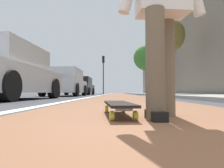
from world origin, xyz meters
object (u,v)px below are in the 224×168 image
Objects in this scene: traffic_light at (103,68)px; street_tree_mid at (167,36)px; parked_car_near at (7,73)px; parked_car_far at (81,86)px; skater_person at (162,1)px; street_tree_far at (146,58)px; pedestrian_distant at (158,83)px; parked_car_mid at (65,83)px; skateboard at (119,105)px.

street_tree_mid is at bearing -157.00° from traffic_light.
parked_car_near is 1.00× the size of parked_car_far.
skater_person is at bearing -167.87° from parked_car_far.
street_tree_mid is 8.97m from street_tree_far.
parked_car_far is at bearing 70.42° from pedestrian_distant.
traffic_light is at bearing 26.10° from pedestrian_distant.
traffic_light is 12.25m from street_tree_mid.
parked_car_near is 19.00m from traffic_light.
parked_car_mid is at bearing 121.77° from pedestrian_distant.
skater_person is 20.85m from street_tree_far.
parked_car_mid is 0.97× the size of parked_car_far.
street_tree_mid is 3.49m from pedestrian_distant.
parked_car_mid reaches higher than skateboard.
skateboard is at bearing -176.12° from traffic_light.
street_tree_mid is 3.19× the size of pedestrian_distant.
parked_car_mid is at bearing 18.12° from skater_person.
skater_person is 10.23m from parked_car_mid.
street_tree_mid reaches higher than parked_car_near.
parked_car_far is (15.52, 3.33, -0.24)m from skater_person.
parked_car_far is (15.37, 2.99, 0.61)m from skateboard.
skateboard is at bearing 170.90° from street_tree_far.
street_tree_far reaches higher than traffic_light.
street_tree_far is at bearing -51.78° from parked_car_far.
parked_car_far is 0.96× the size of traffic_light.
skateboard is 0.17× the size of street_tree_mid.
street_tree_far is at bearing -1.59° from pedestrian_distant.
traffic_light is (13.00, -1.31, 2.41)m from parked_car_mid.
skateboard is 0.52× the size of skater_person.
skater_person reaches higher than parked_car_far.
parked_car_near is at bearing 147.18° from pedestrian_distant.
parked_car_far is at bearing 1.52° from parked_car_mid.
street_tree_far is at bearing 0.00° from street_tree_mid.
traffic_light is at bearing 64.36° from street_tree_far.
street_tree_mid is at bearing -74.02° from parked_car_mid.
parked_car_near is 11.22m from pedestrian_distant.
skateboard is 0.20× the size of parked_car_near.
skater_person is at bearing -113.41° from skateboard.
parked_car_mid is at bearing 16.50° from skateboard.
pedestrian_distant is at bearing -109.58° from parked_car_far.
skater_person is 15.87m from parked_car_far.
pedestrian_distant is (-7.06, 0.20, -3.02)m from street_tree_far.
parked_car_far is 0.83× the size of street_tree_far.
pedestrian_distant is (1.90, 0.20, -2.92)m from street_tree_mid.
parked_car_mid is (9.57, 2.84, 0.63)m from skateboard.
skateboard is 20.89m from street_tree_far.
parked_car_far is at bearing 11.01° from skateboard.
parked_car_mid is at bearing 105.98° from street_tree_mid.
skateboard is 4.89m from parked_car_near.
skater_person reaches higher than skateboard.
parked_car_near is at bearing 175.44° from traffic_light.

